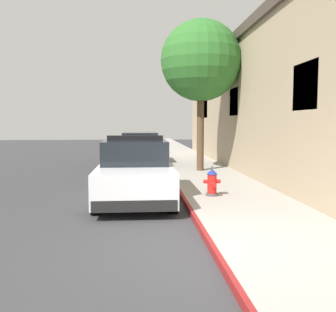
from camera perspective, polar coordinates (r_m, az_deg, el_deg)
ground_plane at (r=16.03m, az=-17.07°, el=-2.75°), size 27.59×60.00×0.20m
sidewalk_pavement at (r=15.82m, az=4.64°, el=-2.04°), size 2.65×60.00×0.13m
curb_painted_edge at (r=15.67m, az=-0.29°, el=-2.09°), size 0.08×60.00×0.13m
storefront_building at (r=16.28m, az=18.83°, el=7.52°), size 5.39×23.38×5.56m
police_cruiser at (r=10.07m, az=-4.98°, el=-2.22°), size 1.94×4.84×1.68m
parked_car_silver_ahead at (r=18.08m, az=-4.28°, el=0.99°), size 1.94×4.84×1.56m
fire_hydrant at (r=9.79m, az=6.71°, el=-3.98°), size 0.44×0.40×0.76m
street_tree at (r=15.07m, az=5.03°, el=14.16°), size 3.14×3.14×5.87m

